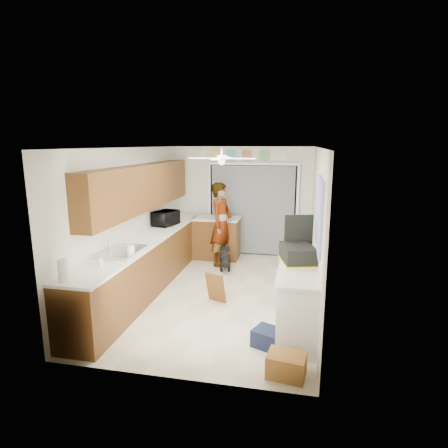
{
  "coord_description": "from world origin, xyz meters",
  "views": [
    {
      "loc": [
        1.32,
        -6.03,
        2.57
      ],
      "look_at": [
        0.0,
        0.4,
        1.15
      ],
      "focal_mm": 30.0,
      "sensor_mm": 36.0,
      "label": 1
    }
  ],
  "objects_px": {
    "microwave": "(166,218)",
    "dog": "(225,258)",
    "paper_towel_roll": "(63,270)",
    "cardboard_box": "(286,365)",
    "man": "(221,224)",
    "navy_crate": "(269,338)",
    "suitcase": "(298,254)"
  },
  "relations": [
    {
      "from": "cardboard_box",
      "to": "man",
      "type": "height_order",
      "value": "man"
    },
    {
      "from": "paper_towel_roll",
      "to": "suitcase",
      "type": "xyz_separation_m",
      "value": [
        2.74,
        1.34,
        -0.02
      ]
    },
    {
      "from": "microwave",
      "to": "dog",
      "type": "relative_size",
      "value": 0.85
    },
    {
      "from": "cardboard_box",
      "to": "navy_crate",
      "type": "distance_m",
      "value": 0.64
    },
    {
      "from": "paper_towel_roll",
      "to": "microwave",
      "type": "bearing_deg",
      "value": 88.34
    },
    {
      "from": "paper_towel_roll",
      "to": "navy_crate",
      "type": "relative_size",
      "value": 0.74
    },
    {
      "from": "navy_crate",
      "to": "microwave",
      "type": "bearing_deg",
      "value": 131.78
    },
    {
      "from": "navy_crate",
      "to": "dog",
      "type": "relative_size",
      "value": 0.59
    },
    {
      "from": "paper_towel_roll",
      "to": "suitcase",
      "type": "relative_size",
      "value": 0.5
    },
    {
      "from": "cardboard_box",
      "to": "man",
      "type": "xyz_separation_m",
      "value": [
        -1.54,
        3.75,
        0.76
      ]
    },
    {
      "from": "navy_crate",
      "to": "man",
      "type": "distance_m",
      "value": 3.5
    },
    {
      "from": "microwave",
      "to": "suitcase",
      "type": "relative_size",
      "value": 0.96
    },
    {
      "from": "microwave",
      "to": "suitcase",
      "type": "bearing_deg",
      "value": -113.03
    },
    {
      "from": "microwave",
      "to": "dog",
      "type": "distance_m",
      "value": 1.46
    },
    {
      "from": "man",
      "to": "dog",
      "type": "xyz_separation_m",
      "value": [
        0.14,
        -0.3,
        -0.64
      ]
    },
    {
      "from": "navy_crate",
      "to": "man",
      "type": "xyz_separation_m",
      "value": [
        -1.29,
        3.16,
        0.77
      ]
    },
    {
      "from": "man",
      "to": "dog",
      "type": "height_order",
      "value": "man"
    },
    {
      "from": "man",
      "to": "dog",
      "type": "distance_m",
      "value": 0.72
    },
    {
      "from": "microwave",
      "to": "cardboard_box",
      "type": "distance_m",
      "value": 4.22
    },
    {
      "from": "microwave",
      "to": "cardboard_box",
      "type": "bearing_deg",
      "value": -128.4
    },
    {
      "from": "suitcase",
      "to": "man",
      "type": "distance_m",
      "value": 2.95
    },
    {
      "from": "microwave",
      "to": "dog",
      "type": "height_order",
      "value": "microwave"
    },
    {
      "from": "microwave",
      "to": "navy_crate",
      "type": "xyz_separation_m",
      "value": [
        2.33,
        -2.6,
        -0.97
      ]
    },
    {
      "from": "paper_towel_roll",
      "to": "navy_crate",
      "type": "xyz_separation_m",
      "value": [
        2.42,
        0.64,
        -0.96
      ]
    },
    {
      "from": "paper_towel_roll",
      "to": "cardboard_box",
      "type": "bearing_deg",
      "value": 1.07
    },
    {
      "from": "paper_towel_roll",
      "to": "cardboard_box",
      "type": "xyz_separation_m",
      "value": [
        2.67,
        0.05,
        -0.95
      ]
    },
    {
      "from": "microwave",
      "to": "suitcase",
      "type": "height_order",
      "value": "microwave"
    },
    {
      "from": "microwave",
      "to": "navy_crate",
      "type": "height_order",
      "value": "microwave"
    },
    {
      "from": "microwave",
      "to": "dog",
      "type": "bearing_deg",
      "value": -65.04
    },
    {
      "from": "microwave",
      "to": "man",
      "type": "height_order",
      "value": "man"
    },
    {
      "from": "dog",
      "to": "man",
      "type": "bearing_deg",
      "value": 102.05
    },
    {
      "from": "microwave",
      "to": "paper_towel_roll",
      "type": "relative_size",
      "value": 1.92
    }
  ]
}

